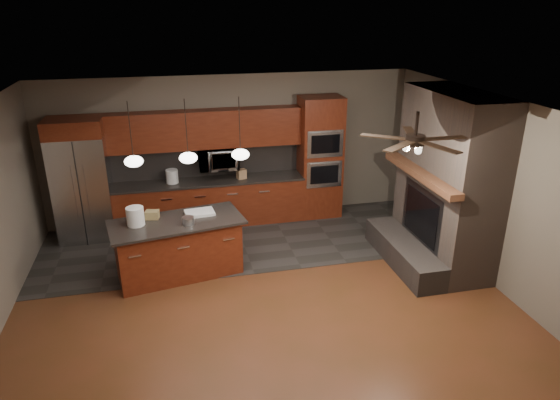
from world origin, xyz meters
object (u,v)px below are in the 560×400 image
object	(u,v)px
paint_can	(188,221)
counter_bucket	(172,176)
microwave	(218,158)
white_bucket	(135,216)
oven_tower	(320,158)
counter_box	(241,174)
paint_tray	(200,213)
cardboard_box	(152,215)
kitchen_island	(179,248)
refrigerator	(82,180)

from	to	relation	value
paint_can	counter_bucket	bearing A→B (deg)	95.14
microwave	white_bucket	bearing A→B (deg)	-127.71
oven_tower	counter_box	xyz separation A→B (m)	(-1.56, -0.04, -0.20)
white_bucket	paint_tray	bearing A→B (deg)	11.94
oven_tower	paint_tray	xyz separation A→B (m)	(-2.47, -1.62, -0.25)
counter_bucket	cardboard_box	bearing A→B (deg)	-101.98
kitchen_island	counter_bucket	distance (m)	1.90
counter_bucket	counter_box	xyz separation A→B (m)	(1.29, -0.05, -0.04)
oven_tower	white_bucket	distance (m)	3.89
white_bucket	kitchen_island	bearing A→B (deg)	1.32
refrigerator	paint_can	world-z (taller)	refrigerator
cardboard_box	paint_tray	bearing A→B (deg)	12.81
oven_tower	cardboard_box	distance (m)	3.59
counter_box	microwave	bearing A→B (deg)	149.96
refrigerator	microwave	bearing A→B (deg)	3.09
oven_tower	white_bucket	world-z (taller)	oven_tower
microwave	cardboard_box	distance (m)	2.11
refrigerator	kitchen_island	world-z (taller)	refrigerator
oven_tower	paint_tray	distance (m)	2.97
white_bucket	paint_tray	size ratio (longest dim) A/B	0.63
oven_tower	counter_bucket	size ratio (longest dim) A/B	9.38
microwave	cardboard_box	size ratio (longest dim) A/B	3.66
counter_box	paint_can	bearing A→B (deg)	-136.28
kitchen_island	paint_can	bearing A→B (deg)	-54.32
kitchen_island	paint_can	size ratio (longest dim) A/B	11.90
refrigerator	paint_can	distance (m)	2.58
paint_tray	counter_bucket	size ratio (longest dim) A/B	1.76
kitchen_island	cardboard_box	bearing A→B (deg)	143.26
paint_can	cardboard_box	bearing A→B (deg)	146.87
white_bucket	counter_bucket	bearing A→B (deg)	72.31
microwave	cardboard_box	xyz separation A→B (m)	(-1.22, -1.69, -0.32)
white_bucket	cardboard_box	distance (m)	0.31
white_bucket	counter_box	distance (m)	2.58
paint_can	cardboard_box	distance (m)	0.63
counter_bucket	refrigerator	bearing A→B (deg)	-177.02
oven_tower	counter_bucket	xyz separation A→B (m)	(-2.85, 0.01, -0.16)
paint_can	oven_tower	bearing A→B (deg)	36.56
kitchen_island	paint_tray	bearing A→B (deg)	16.86
paint_can	counter_box	distance (m)	2.23
paint_tray	kitchen_island	bearing A→B (deg)	-158.85
kitchen_island	paint_can	xyz separation A→B (m)	(0.17, -0.17, 0.51)
kitchen_island	counter_bucket	xyz separation A→B (m)	(-0.00, 1.82, 0.56)
paint_tray	counter_box	bearing A→B (deg)	53.98
microwave	counter_bucket	world-z (taller)	microwave
cardboard_box	counter_box	size ratio (longest dim) A/B	1.10
microwave	oven_tower	bearing A→B (deg)	-1.66
paint_tray	cardboard_box	distance (m)	0.72
white_bucket	cardboard_box	xyz separation A→B (m)	(0.24, 0.19, -0.08)
counter_box	paint_tray	bearing A→B (deg)	-136.54
kitchen_island	paint_tray	distance (m)	0.63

